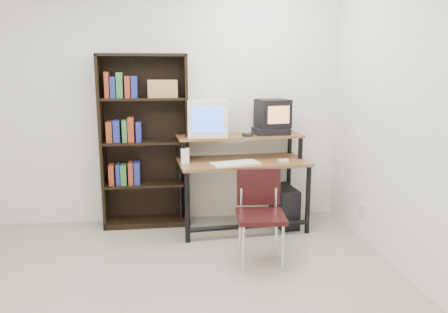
{
  "coord_description": "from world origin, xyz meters",
  "views": [
    {
      "loc": [
        0.12,
        -2.77,
        1.66
      ],
      "look_at": [
        0.61,
        1.1,
        0.88
      ],
      "focal_mm": 35.0,
      "sensor_mm": 36.0,
      "label": 1
    }
  ],
  "objects": [
    {
      "name": "back_wall",
      "position": [
        0.0,
        2.0,
        1.3
      ],
      "size": [
        4.0,
        0.01,
        2.6
      ],
      "primitive_type": "cube",
      "color": "white",
      "rests_on": "floor"
    },
    {
      "name": "front_wall",
      "position": [
        0.0,
        -2.0,
        1.3
      ],
      "size": [
        4.0,
        0.01,
        2.6
      ],
      "primitive_type": "cube",
      "color": "white",
      "rests_on": "floor"
    },
    {
      "name": "right_wall",
      "position": [
        2.0,
        0.0,
        1.3
      ],
      "size": [
        0.01,
        4.0,
        2.6
      ],
      "primitive_type": "cube",
      "color": "white",
      "rests_on": "floor"
    },
    {
      "name": "computer_desk",
      "position": [
        0.86,
        1.62,
        0.7
      ],
      "size": [
        1.36,
        0.76,
        0.98
      ],
      "rotation": [
        0.0,
        0.0,
        0.08
      ],
      "color": "brown",
      "rests_on": "floor"
    },
    {
      "name": "crt_monitor",
      "position": [
        0.52,
        1.74,
        1.16
      ],
      "size": [
        0.43,
        0.44,
        0.38
      ],
      "rotation": [
        0.0,
        0.0,
        -0.07
      ],
      "color": "white",
      "rests_on": "computer_desk"
    },
    {
      "name": "vcr",
      "position": [
        1.19,
        1.74,
        1.01
      ],
      "size": [
        0.38,
        0.29,
        0.08
      ],
      "primitive_type": "cube",
      "rotation": [
        0.0,
        0.0,
        0.1
      ],
      "color": "black",
      "rests_on": "computer_desk"
    },
    {
      "name": "crt_tv",
      "position": [
        1.22,
        1.78,
        1.2
      ],
      "size": [
        0.37,
        0.36,
        0.3
      ],
      "rotation": [
        0.0,
        0.0,
        0.17
      ],
      "color": "black",
      "rests_on": "vcr"
    },
    {
      "name": "cd_spindle",
      "position": [
        0.92,
        1.63,
        0.99
      ],
      "size": [
        0.12,
        0.12,
        0.05
      ],
      "primitive_type": "cylinder",
      "rotation": [
        0.0,
        0.0,
        0.04
      ],
      "color": "#26262B",
      "rests_on": "computer_desk"
    },
    {
      "name": "keyboard",
      "position": [
        0.76,
        1.41,
        0.74
      ],
      "size": [
        0.51,
        0.32,
        0.03
      ],
      "primitive_type": "cube",
      "rotation": [
        0.0,
        0.0,
        0.26
      ],
      "color": "white",
      "rests_on": "computer_desk"
    },
    {
      "name": "mousepad",
      "position": [
        1.26,
        1.49,
        0.72
      ],
      "size": [
        0.23,
        0.19,
        0.01
      ],
      "primitive_type": "cube",
      "rotation": [
        0.0,
        0.0,
        -0.06
      ],
      "color": "black",
      "rests_on": "computer_desk"
    },
    {
      "name": "mouse",
      "position": [
        1.27,
        1.49,
        0.74
      ],
      "size": [
        0.11,
        0.08,
        0.03
      ],
      "primitive_type": "cube",
      "rotation": [
        0.0,
        0.0,
        0.18
      ],
      "color": "white",
      "rests_on": "mousepad"
    },
    {
      "name": "desk_speaker",
      "position": [
        0.27,
        1.53,
        0.8
      ],
      "size": [
        0.09,
        0.08,
        0.17
      ],
      "primitive_type": "cube",
      "rotation": [
        0.0,
        0.0,
        -0.09
      ],
      "color": "white",
      "rests_on": "computer_desk"
    },
    {
      "name": "pc_tower",
      "position": [
        1.33,
        1.63,
        0.21
      ],
      "size": [
        0.24,
        0.47,
        0.42
      ],
      "primitive_type": "cube",
      "rotation": [
        0.0,
        0.0,
        0.1
      ],
      "color": "black",
      "rests_on": "floor"
    },
    {
      "name": "school_chair",
      "position": [
        0.88,
        0.77,
        0.5
      ],
      "size": [
        0.43,
        0.43,
        0.81
      ],
      "rotation": [
        0.0,
        0.0,
        -0.08
      ],
      "color": "black",
      "rests_on": "floor"
    },
    {
      "name": "bookshelf",
      "position": [
        -0.14,
        1.86,
        0.93
      ],
      "size": [
        0.91,
        0.31,
        1.82
      ],
      "rotation": [
        0.0,
        0.0,
        0.01
      ],
      "color": "black",
      "rests_on": "floor"
    },
    {
      "name": "wall_outlet",
      "position": [
        1.99,
        1.15,
        0.3
      ],
      "size": [
        0.02,
        0.08,
        0.12
      ],
      "primitive_type": "cube",
      "color": "beige",
      "rests_on": "right_wall"
    }
  ]
}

